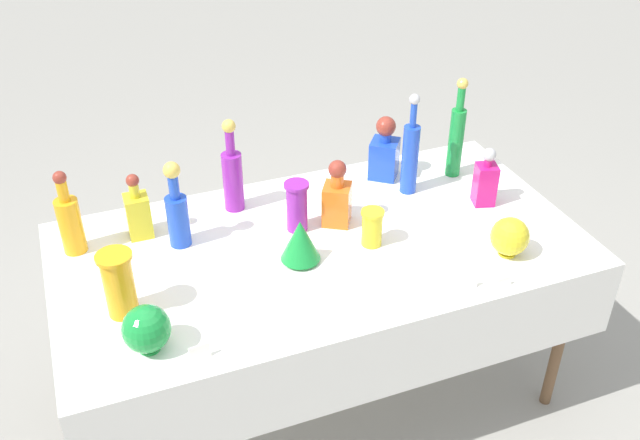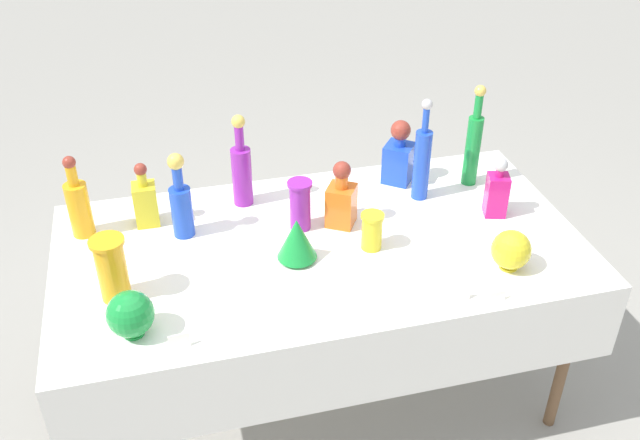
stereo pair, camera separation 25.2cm
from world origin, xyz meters
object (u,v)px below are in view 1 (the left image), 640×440
Objects in this scene: fluted_vase_0 at (300,240)px; slender_vase_0 at (119,282)px; square_decanter_3 at (486,180)px; round_bowl_0 at (146,329)px; tall_bottle_1 at (456,136)px; slender_vase_1 at (297,205)px; tall_bottle_4 at (70,221)px; square_decanter_1 at (385,152)px; tall_bottle_0 at (233,175)px; cardboard_box_behind_left at (346,216)px; square_decanter_2 at (138,212)px; tall_bottle_3 at (177,212)px; square_decanter_0 at (337,198)px; slender_vase_2 at (372,226)px; tall_bottle_2 at (410,155)px; round_bowl_1 at (510,237)px.

slender_vase_0 is at bearing -174.87° from fluted_vase_0.
round_bowl_0 is at bearing -165.66° from square_decanter_3.
slender_vase_1 is at bearing -168.61° from tall_bottle_1.
square_decanter_1 is (1.25, 0.08, -0.01)m from tall_bottle_4.
cardboard_box_behind_left is (0.75, 0.63, -0.75)m from tall_bottle_0.
tall_bottle_4 is at bearing -176.47° from square_decanter_2.
tall_bottle_3 reaches higher than square_decanter_0.
slender_vase_0 is 0.44× the size of cardboard_box_behind_left.
round_bowl_0 is at bearing -163.24° from slender_vase_2.
tall_bottle_1 reaches higher than tall_bottle_2.
square_decanter_0 is (-0.35, -0.11, -0.06)m from tall_bottle_2.
round_bowl_1 is (-0.10, -0.33, -0.03)m from square_decanter_3.
slender_vase_0 is 1.38× the size of fluted_vase_0.
cardboard_box_behind_left is at bearing 85.23° from tall_bottle_2.
fluted_vase_0 is at bearing -156.95° from tall_bottle_1.
slender_vase_2 is (-0.53, -0.34, -0.10)m from tall_bottle_1.
round_bowl_0 is at bearing -75.18° from tall_bottle_4.
cardboard_box_behind_left is at bearing 56.19° from slender_vase_1.
square_decanter_1 is 1.02m from square_decanter_2.
slender_vase_2 is (0.89, 0.06, -0.04)m from slender_vase_0.
tall_bottle_0 is 0.73× the size of cardboard_box_behind_left.
tall_bottle_1 reaches higher than slender_vase_2.
square_decanter_3 is at bearing -18.99° from tall_bottle_0.
tall_bottle_3 is at bearing -168.86° from square_decanter_1.
slender_vase_1 is (-0.47, -0.24, -0.01)m from square_decanter_1.
slender_vase_2 is at bearing -21.30° from tall_bottle_3.
square_decanter_0 is 0.89m from round_bowl_0.
square_decanter_1 is at bearing 23.02° from slender_vase_0.
round_bowl_0 is (-0.45, -0.67, -0.07)m from tall_bottle_0.
square_decanter_1 is 1.29m from round_bowl_0.
square_decanter_1 is 1.88× the size of round_bowl_1.
square_decanter_1 is at bearing 11.14° from tall_bottle_3.
square_decanter_0 is at bearing -35.48° from tall_bottle_0.
tall_bottle_0 is 0.70m from tall_bottle_2.
square_decanter_0 is 1.72× the size of round_bowl_0.
slender_vase_1 is at bearing 35.23° from round_bowl_0.
slender_vase_2 is 0.27× the size of cardboard_box_behind_left.
tall_bottle_1 is at bearing 15.32° from square_decanter_0.
tall_bottle_4 is at bearing 104.82° from round_bowl_0.
tall_bottle_2 is at bearing -4.06° from square_decanter_2.
square_decanter_3 is 0.46× the size of cardboard_box_behind_left.
square_decanter_3 is at bearing -11.49° from square_decanter_2.
cardboard_box_behind_left is at bearing 93.10° from round_bowl_1.
round_bowl_1 is (0.70, -0.23, -0.01)m from fluted_vase_0.
tall_bottle_0 is 0.30m from tall_bottle_3.
slender_vase_0 is 1.48× the size of round_bowl_0.
square_decanter_2 is 1.30× the size of slender_vase_1.
tall_bottle_3 is at bearing -40.86° from square_decanter_2.
square_decanter_3 is 1.06× the size of slender_vase_0.
square_decanter_3 is (-0.00, -0.24, -0.08)m from tall_bottle_1.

